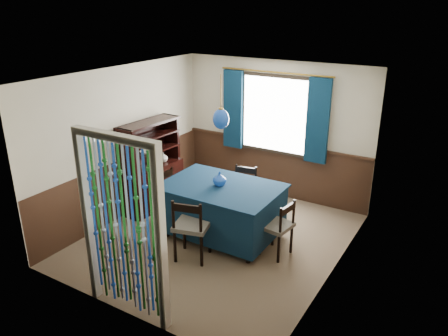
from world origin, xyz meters
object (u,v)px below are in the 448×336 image
Objects in this scene: chair_far at (243,191)px; pendant_lamp at (221,119)px; chair_right at (278,226)px; sideboard at (152,178)px; vase_table at (220,179)px; bowl_shelf at (145,152)px; chair_left at (172,195)px; vase_sideboard at (163,157)px; chair_near at (191,227)px; dining_table at (221,208)px.

chair_far is 1.12× the size of pendant_lamp.
chair_far reaches higher than chair_right.
vase_table is at bearing -5.71° from sideboard.
bowl_shelf is (-1.49, 0.06, 0.15)m from vase_table.
bowl_shelf is at bearing 16.05° from chair_far.
chair_left is 4.48× the size of vase_sideboard.
chair_right is at bearing -2.39° from bowl_shelf.
vase_table is (-1.00, 0.04, 0.49)m from chair_right.
chair_right is 1.10× the size of pendant_lamp.
sideboard reaches higher than vase_sideboard.
chair_near is 1.81m from bowl_shelf.
chair_left is 1.07m from vase_table.
chair_far is 1.30m from chair_right.
pendant_lamp reaches higher than chair_right.
sideboard reaches higher than chair_right.
dining_table is 2.07× the size of chair_right.
dining_table is 9.52× the size of bowl_shelf.
sideboard is (-1.56, 1.02, 0.05)m from chair_near.
chair_far reaches higher than chair_left.
chair_right is 4.33× the size of vase_table.
chair_right is (0.99, 0.72, -0.05)m from chair_near.
vase_table reaches higher than dining_table.
dining_table is at bearing 95.81° from chair_right.
vase_sideboard reaches higher than chair_near.
chair_near is at bearing -29.49° from sideboard.
chair_near is 1.87m from sideboard.
bowl_shelf reaches higher than chair_left.
vase_sideboard reaches higher than dining_table.
chair_left reaches higher than chair_right.
sideboard reaches higher than dining_table.
bowl_shelf is (-1.50, 0.82, 0.59)m from chair_near.
chair_left is 1.10× the size of pendant_lamp.
chair_right is 2.57m from bowl_shelf.
sideboard is at bearing -105.63° from chair_left.
chair_left is 0.84m from vase_sideboard.
pendant_lamp is (-0.97, 0.04, 1.43)m from chair_right.
chair_near is 1.25m from chair_left.
chair_left is at bearing -16.03° from sideboard.
dining_table is at bearing -5.71° from sideboard.
chair_right is (0.97, -0.04, -0.03)m from dining_table.
sideboard is at bearing -103.05° from vase_sideboard.
sideboard is at bearing 131.27° from chair_near.
bowl_shelf is (-0.54, 0.02, 0.64)m from chair_left.
chair_far is at bearing 91.42° from vase_table.
bowl_shelf reaches higher than chair_far.
chair_left is 4.34× the size of vase_table.
chair_near is 4.99× the size of vase_sideboard.
dining_table is 1.12× the size of sideboard.
sideboard reaches higher than chair_near.
chair_left is at bearing -1.85° from bowl_shelf.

